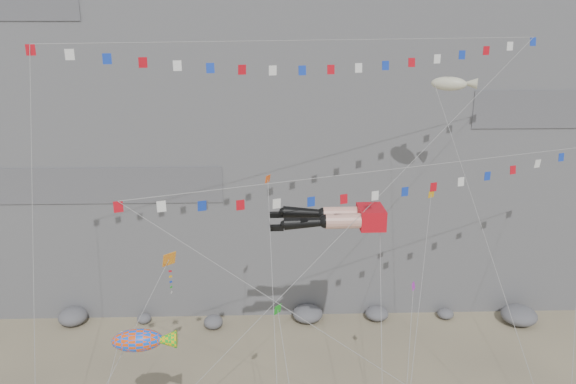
{
  "coord_description": "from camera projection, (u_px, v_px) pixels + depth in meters",
  "views": [
    {
      "loc": [
        -3.02,
        -25.82,
        25.07
      ],
      "look_at": [
        -1.94,
        9.0,
        14.14
      ],
      "focal_mm": 35.0,
      "sensor_mm": 36.0,
      "label": 1
    }
  ],
  "objects": [
    {
      "name": "small_kite_a",
      "position": [
        268.0,
        187.0,
        33.3
      ],
      "size": [
        1.29,
        12.2,
        19.58
      ],
      "color": "#FF5715",
      "rests_on": "ground"
    },
    {
      "name": "small_kite_b",
      "position": [
        413.0,
        291.0,
        33.42
      ],
      "size": [
        2.95,
        9.41,
        13.26
      ],
      "color": "#B120C0",
      "rests_on": "ground"
    },
    {
      "name": "cliff",
      "position": [
        300.0,
        17.0,
        55.25
      ],
      "size": [
        80.0,
        28.0,
        50.0
      ],
      "primitive_type": "cube",
      "color": "slate",
      "rests_on": "ground"
    },
    {
      "name": "harlequin_kite",
      "position": [
        169.0,
        260.0,
        31.85
      ],
      "size": [
        7.45,
        9.27,
        15.85
      ],
      "color": "red",
      "rests_on": "ground"
    },
    {
      "name": "small_kite_d",
      "position": [
        430.0,
        202.0,
        37.29
      ],
      "size": [
        6.28,
        17.75,
        22.62
      ],
      "color": "gold",
      "rests_on": "ground"
    },
    {
      "name": "fish_windsock",
      "position": [
        137.0,
        341.0,
        29.06
      ],
      "size": [
        5.34,
        3.99,
        10.11
      ],
      "color": "#FF4D0D",
      "rests_on": "ground"
    },
    {
      "name": "small_kite_c",
      "position": [
        278.0,
        312.0,
        31.27
      ],
      "size": [
        2.57,
        10.95,
        14.01
      ],
      "color": "#189D1E",
      "rests_on": "ground"
    },
    {
      "name": "legs_kite",
      "position": [
        340.0,
        218.0,
        33.85
      ],
      "size": [
        6.93,
        15.1,
        19.39
      ],
      "rotation": [
        0.0,
        0.0,
        0.02
      ],
      "color": "red",
      "rests_on": "ground"
    },
    {
      "name": "flag_banner_lower",
      "position": [
        392.0,
        170.0,
        32.36
      ],
      "size": [
        28.64,
        12.24,
        20.16
      ],
      "color": "red",
      "rests_on": "ground"
    },
    {
      "name": "flag_banner_upper",
      "position": [
        317.0,
        41.0,
        32.04
      ],
      "size": [
        29.03,
        15.96,
        30.06
      ],
      "color": "red",
      "rests_on": "ground"
    },
    {
      "name": "talus_boulders",
      "position": [
        308.0,
        314.0,
        48.25
      ],
      "size": [
        60.0,
        3.0,
        1.2
      ],
      "primitive_type": null,
      "color": "slate",
      "rests_on": "ground"
    },
    {
      "name": "blimp_windsock",
      "position": [
        449.0,
        85.0,
        37.08
      ],
      "size": [
        6.19,
        15.05,
        25.31
      ],
      "color": "beige",
      "rests_on": "ground"
    }
  ]
}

